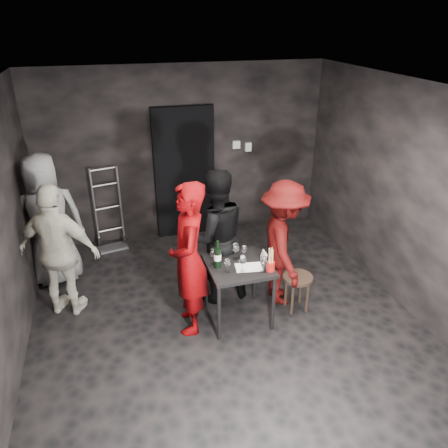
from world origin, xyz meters
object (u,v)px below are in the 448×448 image
object	(u,v)px
hand_truck	(111,233)
tasting_table	(239,271)
breadstick_cup	(271,260)
server_red	(188,245)
stool	(297,282)
bystander_cream	(58,245)
man_maroon	(284,240)
woman_black	(215,227)
wine_bottle	(218,257)
bystander_grey	(46,208)

from	to	relation	value
hand_truck	tasting_table	distance (m)	2.68
hand_truck	breadstick_cup	distance (m)	3.07
hand_truck	server_red	size ratio (longest dim) A/B	0.60
server_red	tasting_table	bearing A→B (deg)	97.25
stool	bystander_cream	xyz separation A→B (m)	(-2.73, 0.70, 0.55)
tasting_table	bystander_cream	distance (m)	2.11
hand_truck	breadstick_cup	bearing A→B (deg)	-67.99
man_maroon	breadstick_cup	size ratio (longest dim) A/B	5.74
stool	woman_black	distance (m)	1.21
server_red	woman_black	distance (m)	0.68
man_maroon	stool	bearing A→B (deg)	-146.04
bystander_cream	wine_bottle	bearing A→B (deg)	-177.85
woman_black	tasting_table	bearing A→B (deg)	100.17
man_maroon	bystander_cream	world-z (taller)	bystander_cream
tasting_table	bystander_grey	distance (m)	2.64
breadstick_cup	man_maroon	bearing A→B (deg)	53.14
hand_truck	tasting_table	xyz separation A→B (m)	(1.40, -2.24, 0.42)
server_red	bystander_grey	distance (m)	2.16
stool	server_red	size ratio (longest dim) A/B	0.22
server_red	man_maroon	distance (m)	1.25
hand_truck	woman_black	distance (m)	2.27
server_red	woman_black	size ratio (longest dim) A/B	1.08
man_maroon	wine_bottle	xyz separation A→B (m)	(-0.89, -0.22, 0.02)
hand_truck	stool	bearing A→B (deg)	-59.05
tasting_table	bystander_grey	bearing A→B (deg)	145.63
woman_black	man_maroon	world-z (taller)	woman_black
stool	woman_black	xyz separation A→B (m)	(-0.90, 0.54, 0.62)
server_red	hand_truck	bearing A→B (deg)	-152.23
wine_bottle	bystander_grey	bearing A→B (deg)	142.46
tasting_table	wine_bottle	world-z (taller)	wine_bottle
tasting_table	wine_bottle	xyz separation A→B (m)	(-0.25, 0.01, 0.23)
bystander_grey	server_red	bearing A→B (deg)	127.15
hand_truck	breadstick_cup	world-z (taller)	hand_truck
man_maroon	server_red	bearing A→B (deg)	109.46
breadstick_cup	wine_bottle	bearing A→B (deg)	157.32
tasting_table	bystander_cream	world-z (taller)	bystander_cream
bystander_grey	woman_black	bearing A→B (deg)	144.72
tasting_table	bystander_grey	size ratio (longest dim) A/B	0.35
woman_black	breadstick_cup	bearing A→B (deg)	115.72
tasting_table	stool	xyz separation A→B (m)	(0.75, -0.02, -0.27)
wine_bottle	breadstick_cup	bearing A→B (deg)	-22.68
tasting_table	hand_truck	bearing A→B (deg)	121.99
stool	bystander_grey	bearing A→B (deg)	152.82
hand_truck	stool	xyz separation A→B (m)	(2.15, -2.26, 0.15)
hand_truck	bystander_cream	size ratio (longest dim) A/B	0.69
man_maroon	bystander_grey	distance (m)	3.06
bystander_cream	wine_bottle	size ratio (longest dim) A/B	5.57
man_maroon	bystander_grey	bearing A→B (deg)	74.98
woman_black	breadstick_cup	world-z (taller)	woman_black
hand_truck	server_red	xyz separation A→B (m)	(0.82, -2.24, 0.85)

